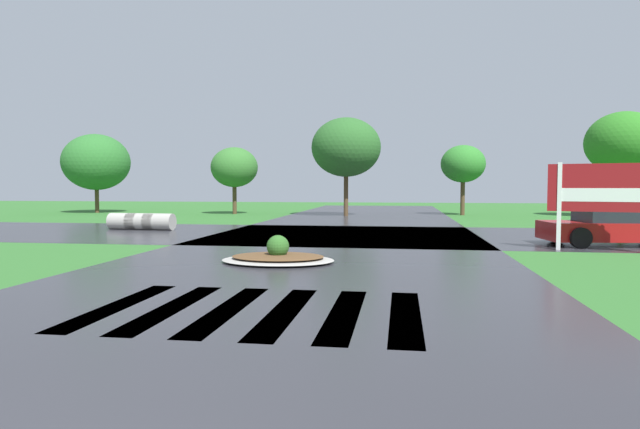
{
  "coord_description": "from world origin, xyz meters",
  "views": [
    {
      "loc": [
        2.17,
        -2.12,
        1.9
      ],
      "look_at": [
        0.33,
        10.2,
        1.24
      ],
      "focal_mm": 30.44,
      "sensor_mm": 36.0,
      "label": 1
    }
  ],
  "objects": [
    {
      "name": "crosswalk_stripes",
      "position": [
        0.0,
        5.82,
        0.0
      ],
      "size": [
        4.95,
        3.42,
        0.01
      ],
      "color": "white",
      "rests_on": "ground"
    },
    {
      "name": "estate_billboard",
      "position": [
        7.94,
        14.46,
        1.73
      ],
      "size": [
        2.92,
        0.87,
        2.59
      ],
      "rotation": [
        0.0,
        0.0,
        2.87
      ],
      "color": "white",
      "rests_on": "ground"
    },
    {
      "name": "median_island",
      "position": [
        -0.84,
        10.97,
        0.13
      ],
      "size": [
        2.81,
        2.1,
        0.68
      ],
      "color": "#9E9B93",
      "rests_on": "ground"
    },
    {
      "name": "background_treeline",
      "position": [
        3.44,
        33.0,
        3.89
      ],
      "size": [
        47.45,
        6.02,
        6.4
      ],
      "color": "#4C3823",
      "rests_on": "ground"
    },
    {
      "name": "drainage_pipe_stack",
      "position": [
        -8.96,
        19.9,
        0.36
      ],
      "size": [
        3.01,
        0.93,
        0.72
      ],
      "color": "#9E9B93",
      "rests_on": "ground"
    },
    {
      "name": "asphalt_roadway",
      "position": [
        0.0,
        10.0,
        0.0
      ],
      "size": [
        10.17,
        80.0,
        0.01
      ],
      "primitive_type": "cube",
      "color": "#2B2B30",
      "rests_on": "ground"
    },
    {
      "name": "asphalt_cross_road",
      "position": [
        0.0,
        18.82,
        0.0
      ],
      "size": [
        90.0,
        9.15,
        0.01
      ],
      "primitive_type": "cube",
      "color": "#2B2B30",
      "rests_on": "ground"
    },
    {
      "name": "car_white_sedan",
      "position": [
        8.98,
        16.37,
        0.57
      ],
      "size": [
        4.67,
        2.49,
        1.2
      ],
      "rotation": [
        0.0,
        0.0,
        0.11
      ],
      "color": "maroon",
      "rests_on": "ground"
    }
  ]
}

